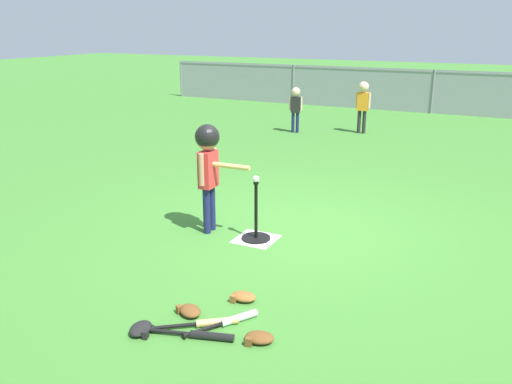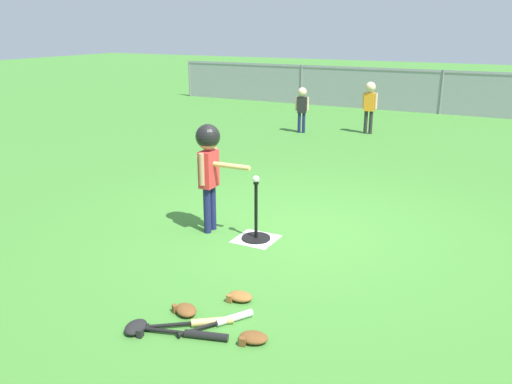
{
  "view_description": "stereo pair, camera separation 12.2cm",
  "coord_description": "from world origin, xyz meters",
  "px_view_note": "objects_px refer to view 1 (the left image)",
  "views": [
    {
      "loc": [
        2.08,
        -5.31,
        2.27
      ],
      "look_at": [
        -0.33,
        -0.46,
        0.55
      ],
      "focal_mm": 37.0,
      "sensor_mm": 36.0,
      "label": 1
    },
    {
      "loc": [
        2.18,
        -5.26,
        2.27
      ],
      "look_at": [
        -0.33,
        -0.46,
        0.55
      ],
      "focal_mm": 37.0,
      "sensor_mm": 36.0,
      "label": 2
    }
  ],
  "objects_px": {
    "spare_bat_black": "(203,335)",
    "glove_tossed_aside": "(141,329)",
    "fielder_near_right": "(363,100)",
    "fielder_deep_left": "(296,104)",
    "glove_near_bats": "(243,297)",
    "glove_outfield_drop": "(190,311)",
    "spare_bat_wood": "(208,323)",
    "glove_by_plate": "(259,338)",
    "baseball_on_tee": "(256,179)",
    "batting_tee": "(256,230)",
    "batter_child": "(208,156)",
    "spare_bat_silver": "(232,320)"
  },
  "relations": [
    {
      "from": "spare_bat_black",
      "to": "glove_tossed_aside",
      "type": "xyz_separation_m",
      "value": [
        -0.47,
        -0.14,
        0.01
      ]
    },
    {
      "from": "glove_near_bats",
      "to": "glove_outfield_drop",
      "type": "xyz_separation_m",
      "value": [
        -0.28,
        -0.4,
        0.0
      ]
    },
    {
      "from": "glove_by_plate",
      "to": "glove_outfield_drop",
      "type": "relative_size",
      "value": 0.92
    },
    {
      "from": "batting_tee",
      "to": "baseball_on_tee",
      "type": "xyz_separation_m",
      "value": [
        0.0,
        0.0,
        0.59
      ]
    },
    {
      "from": "batter_child",
      "to": "glove_by_plate",
      "type": "distance_m",
      "value": 2.45
    },
    {
      "from": "glove_outfield_drop",
      "to": "spare_bat_silver",
      "type": "bearing_deg",
      "value": 4.71
    },
    {
      "from": "fielder_deep_left",
      "to": "glove_tossed_aside",
      "type": "xyz_separation_m",
      "value": [
        1.96,
        -7.9,
        -0.6
      ]
    },
    {
      "from": "batter_child",
      "to": "glove_tossed_aside",
      "type": "height_order",
      "value": "batter_child"
    },
    {
      "from": "spare_bat_black",
      "to": "glove_tossed_aside",
      "type": "distance_m",
      "value": 0.49
    },
    {
      "from": "spare_bat_silver",
      "to": "glove_by_plate",
      "type": "distance_m",
      "value": 0.33
    },
    {
      "from": "spare_bat_black",
      "to": "glove_tossed_aside",
      "type": "bearing_deg",
      "value": -162.97
    },
    {
      "from": "batter_child",
      "to": "glove_tossed_aside",
      "type": "bearing_deg",
      "value": -73.36
    },
    {
      "from": "spare_bat_wood",
      "to": "glove_by_plate",
      "type": "distance_m",
      "value": 0.45
    },
    {
      "from": "glove_by_plate",
      "to": "batter_child",
      "type": "bearing_deg",
      "value": 130.26
    },
    {
      "from": "glove_by_plate",
      "to": "batting_tee",
      "type": "bearing_deg",
      "value": 117.05
    },
    {
      "from": "fielder_deep_left",
      "to": "glove_tossed_aside",
      "type": "relative_size",
      "value": 4.0
    },
    {
      "from": "spare_bat_silver",
      "to": "batter_child",
      "type": "bearing_deg",
      "value": 125.95
    },
    {
      "from": "spare_bat_wood",
      "to": "glove_outfield_drop",
      "type": "bearing_deg",
      "value": 160.14
    },
    {
      "from": "batter_child",
      "to": "spare_bat_black",
      "type": "distance_m",
      "value": 2.35
    },
    {
      "from": "glove_tossed_aside",
      "to": "fielder_near_right",
      "type": "bearing_deg",
      "value": 94.29
    },
    {
      "from": "baseball_on_tee",
      "to": "fielder_near_right",
      "type": "distance_m",
      "value": 6.44
    },
    {
      "from": "fielder_near_right",
      "to": "spare_bat_wood",
      "type": "bearing_deg",
      "value": -82.65
    },
    {
      "from": "spare_bat_black",
      "to": "glove_near_bats",
      "type": "height_order",
      "value": "glove_near_bats"
    },
    {
      "from": "batting_tee",
      "to": "glove_by_plate",
      "type": "relative_size",
      "value": 2.64
    },
    {
      "from": "batting_tee",
      "to": "fielder_near_right",
      "type": "bearing_deg",
      "value": 95.37
    },
    {
      "from": "baseball_on_tee",
      "to": "spare_bat_wood",
      "type": "relative_size",
      "value": 0.13
    },
    {
      "from": "spare_bat_wood",
      "to": "batting_tee",
      "type": "bearing_deg",
      "value": 104.4
    },
    {
      "from": "spare_bat_silver",
      "to": "glove_near_bats",
      "type": "xyz_separation_m",
      "value": [
        -0.09,
        0.37,
        0.01
      ]
    },
    {
      "from": "glove_near_bats",
      "to": "glove_tossed_aside",
      "type": "height_order",
      "value": "same"
    },
    {
      "from": "fielder_near_right",
      "to": "spare_bat_silver",
      "type": "relative_size",
      "value": 1.92
    },
    {
      "from": "fielder_deep_left",
      "to": "fielder_near_right",
      "type": "distance_m",
      "value": 1.45
    },
    {
      "from": "spare_bat_wood",
      "to": "fielder_near_right",
      "type": "bearing_deg",
      "value": 97.35
    },
    {
      "from": "fielder_near_right",
      "to": "spare_bat_black",
      "type": "xyz_separation_m",
      "value": [
        1.11,
        -8.33,
        -0.69
      ]
    },
    {
      "from": "spare_bat_black",
      "to": "fielder_near_right",
      "type": "bearing_deg",
      "value": 97.56
    },
    {
      "from": "batter_child",
      "to": "fielder_deep_left",
      "type": "height_order",
      "value": "batter_child"
    },
    {
      "from": "fielder_near_right",
      "to": "spare_bat_black",
      "type": "height_order",
      "value": "fielder_near_right"
    },
    {
      "from": "spare_bat_black",
      "to": "glove_near_bats",
      "type": "distance_m",
      "value": 0.65
    },
    {
      "from": "glove_outfield_drop",
      "to": "spare_bat_wood",
      "type": "bearing_deg",
      "value": -19.86
    },
    {
      "from": "batter_child",
      "to": "glove_near_bats",
      "type": "bearing_deg",
      "value": -49.04
    },
    {
      "from": "fielder_deep_left",
      "to": "glove_outfield_drop",
      "type": "bearing_deg",
      "value": -74.0
    },
    {
      "from": "glove_outfield_drop",
      "to": "batting_tee",
      "type": "bearing_deg",
      "value": 97.56
    },
    {
      "from": "spare_bat_wood",
      "to": "spare_bat_silver",
      "type": "bearing_deg",
      "value": 37.68
    },
    {
      "from": "baseball_on_tee",
      "to": "glove_by_plate",
      "type": "distance_m",
      "value": 2.1
    },
    {
      "from": "fielder_deep_left",
      "to": "spare_bat_silver",
      "type": "height_order",
      "value": "fielder_deep_left"
    },
    {
      "from": "fielder_deep_left",
      "to": "fielder_near_right",
      "type": "xyz_separation_m",
      "value": [
        1.33,
        0.58,
        0.08
      ]
    },
    {
      "from": "batting_tee",
      "to": "spare_bat_black",
      "type": "height_order",
      "value": "batting_tee"
    },
    {
      "from": "spare_bat_silver",
      "to": "glove_outfield_drop",
      "type": "relative_size",
      "value": 2.14
    },
    {
      "from": "batting_tee",
      "to": "glove_outfield_drop",
      "type": "relative_size",
      "value": 2.42
    },
    {
      "from": "glove_by_plate",
      "to": "glove_tossed_aside",
      "type": "bearing_deg",
      "value": -161.19
    },
    {
      "from": "batting_tee",
      "to": "spare_bat_black",
      "type": "xyz_separation_m",
      "value": [
        0.5,
        -1.92,
        -0.07
      ]
    }
  ]
}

